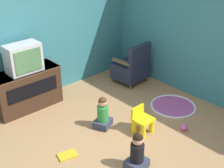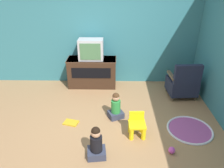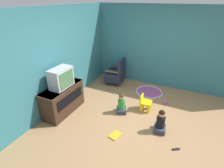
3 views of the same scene
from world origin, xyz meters
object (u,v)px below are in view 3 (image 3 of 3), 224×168
object	(u,v)px
black_armchair	(116,74)
tv_cabinet	(63,99)
child_watching_left	(160,122)
yellow_kid_chair	(145,104)
toy_ball	(165,102)
remote_control	(176,149)
child_watching_center	(122,104)
book	(115,135)
television	(61,78)

from	to	relation	value
black_armchair	tv_cabinet	bearing A→B (deg)	-18.32
tv_cabinet	child_watching_left	size ratio (longest dim) A/B	2.13
child_watching_left	black_armchair	bearing A→B (deg)	39.08
yellow_kid_chair	tv_cabinet	bearing A→B (deg)	114.93
toy_ball	remote_control	bearing A→B (deg)	-162.54
tv_cabinet	child_watching_center	size ratio (longest dim) A/B	2.18
black_armchair	yellow_kid_chair	bearing A→B (deg)	46.01
child_watching_left	child_watching_center	distance (m)	1.08
yellow_kid_chair	remote_control	distance (m)	1.42
book	remote_control	distance (m)	1.24
television	yellow_kid_chair	bearing A→B (deg)	-62.61
yellow_kid_chair	child_watching_left	size ratio (longest dim) A/B	0.75
tv_cabinet	yellow_kid_chair	world-z (taller)	tv_cabinet
tv_cabinet	book	xyz separation A→B (m)	(-0.26, -1.57, -0.36)
television	black_armchair	distance (m)	2.23
black_armchair	book	distance (m)	2.59
child_watching_left	yellow_kid_chair	bearing A→B (deg)	31.11
black_armchair	remote_control	world-z (taller)	black_armchair
child_watching_center	tv_cabinet	bearing A→B (deg)	89.48
television	child_watching_center	distance (m)	1.62
black_armchair	yellow_kid_chair	distance (m)	1.76
child_watching_left	tv_cabinet	bearing A→B (deg)	89.90
television	black_armchair	size ratio (longest dim) A/B	0.66
yellow_kid_chair	toy_ball	xyz separation A→B (m)	(0.52, -0.43, -0.13)
tv_cabinet	remote_control	size ratio (longest dim) A/B	7.89
tv_cabinet	black_armchair	distance (m)	2.15
child_watching_center	remote_control	size ratio (longest dim) A/B	3.62
tv_cabinet	book	world-z (taller)	tv_cabinet
yellow_kid_chair	child_watching_center	distance (m)	0.64
book	yellow_kid_chair	bearing A→B (deg)	-179.01
child_watching_left	child_watching_center	xyz separation A→B (m)	(0.29, 1.04, -0.00)
television	book	distance (m)	1.82
toy_ball	book	bearing A→B (deg)	157.06
black_armchair	child_watching_center	bearing A→B (deg)	24.95
tv_cabinet	black_armchair	size ratio (longest dim) A/B	1.37
tv_cabinet	television	xyz separation A→B (m)	(0.00, -0.04, 0.59)
black_armchair	remote_control	distance (m)	3.17
television	tv_cabinet	bearing A→B (deg)	90.00
television	child_watching_center	bearing A→B (deg)	-66.07
yellow_kid_chair	toy_ball	size ratio (longest dim) A/B	3.85
child_watching_left	remote_control	xyz separation A→B (m)	(-0.40, -0.41, -0.23)
black_armchair	child_watching_center	xyz separation A→B (m)	(-1.50, -0.83, -0.10)
television	child_watching_left	size ratio (longest dim) A/B	1.03
tv_cabinet	child_watching_center	distance (m)	1.49
yellow_kid_chair	remote_control	size ratio (longest dim) A/B	2.78
television	toy_ball	bearing A→B (deg)	-57.03
tv_cabinet	television	distance (m)	0.59
tv_cabinet	yellow_kid_chair	bearing A→B (deg)	-63.09
tv_cabinet	television	world-z (taller)	television
television	toy_ball	world-z (taller)	television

